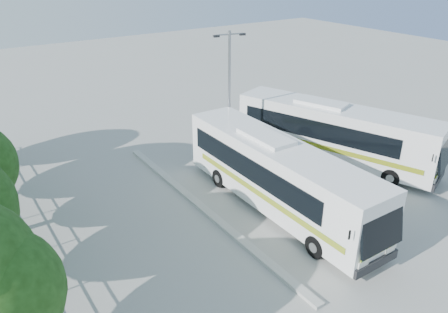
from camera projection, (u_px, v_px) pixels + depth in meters
ground at (264, 213)px, 21.10m from camera, size 100.00×100.00×0.00m
kerb_divider at (202, 208)px, 21.40m from camera, size 0.40×16.00×0.15m
railing at (25, 227)px, 18.70m from camera, size 0.06×22.00×1.00m
coach_main at (278, 175)px, 20.74m from camera, size 2.63×12.12×3.36m
coach_adjacent at (335, 132)px, 25.65m from camera, size 6.31×12.19×3.36m
lamppost at (229, 92)px, 24.75m from camera, size 1.86×0.53×7.63m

